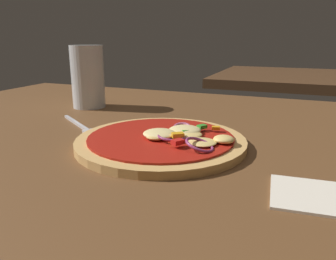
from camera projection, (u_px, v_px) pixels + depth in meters
dining_table at (170, 149)px, 0.55m from camera, size 1.31×0.89×0.04m
pizza at (165, 141)px, 0.50m from camera, size 0.26×0.26×0.03m
fork at (82, 127)px, 0.60m from camera, size 0.15×0.11×0.01m
beer_glass at (88, 79)px, 0.77m from camera, size 0.07×0.07×0.14m
napkin at (332, 198)px, 0.34m from camera, size 0.13×0.09×0.00m
background_table at (296, 79)px, 1.44m from camera, size 0.66×0.61×0.04m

